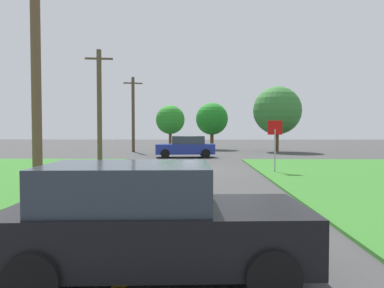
{
  "coord_description": "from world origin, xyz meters",
  "views": [
    {
      "loc": [
        1.08,
        -19.37,
        2.11
      ],
      "look_at": [
        0.55,
        4.36,
        1.19
      ],
      "focal_mm": 34.27,
      "sensor_mm": 36.0,
      "label": 1
    }
  ],
  "objects": [
    {
      "name": "oak_tree_right",
      "position": [
        2.34,
        20.03,
        3.28
      ],
      "size": [
        3.45,
        3.45,
        5.02
      ],
      "color": "brown",
      "rests_on": "ground"
    },
    {
      "name": "utility_pole_mid",
      "position": [
        -5.57,
        4.69,
        3.79
      ],
      "size": [
        1.8,
        0.34,
        7.37
      ],
      "color": "brown",
      "rests_on": "ground"
    },
    {
      "name": "stop_sign",
      "position": [
        4.7,
        -1.6,
        1.77
      ],
      "size": [
        0.68,
        0.13,
        2.55
      ],
      "rotation": [
        0.0,
        0.0,
        3.0
      ],
      "color": "#9EA0A8",
      "rests_on": "ground"
    },
    {
      "name": "oak_tree_left",
      "position": [
        8.48,
        16.07,
        3.97
      ],
      "size": [
        4.63,
        4.63,
        6.29
      ],
      "color": "brown",
      "rests_on": "ground"
    },
    {
      "name": "car_approaching_junction",
      "position": [
        -0.04,
        8.61,
        0.8
      ],
      "size": [
        4.62,
        2.3,
        1.62
      ],
      "rotation": [
        0.0,
        0.0,
        3.25
      ],
      "color": "navy",
      "rests_on": "ground"
    },
    {
      "name": "utility_pole_near",
      "position": [
        -4.95,
        -5.98,
        4.33
      ],
      "size": [
        1.8,
        0.36,
        8.48
      ],
      "color": "brown",
      "rests_on": "ground"
    },
    {
      "name": "car_behind_on_main_road",
      "position": [
        0.37,
        -14.19,
        0.8
      ],
      "size": [
        4.3,
        2.21,
        1.62
      ],
      "rotation": [
        0.0,
        0.0,
        0.05
      ],
      "color": "black",
      "rests_on": "ground"
    },
    {
      "name": "utility_pole_far",
      "position": [
        -5.3,
        15.37,
        3.67
      ],
      "size": [
        1.77,
        0.56,
        7.09
      ],
      "color": "#4E3F2D",
      "rests_on": "ground"
    },
    {
      "name": "lane_stripe_center",
      "position": [
        0.0,
        -8.0,
        0.01
      ],
      "size": [
        0.2,
        14.0,
        0.01
      ],
      "primitive_type": "cube",
      "color": "yellow",
      "rests_on": "ground"
    },
    {
      "name": "ground_plane",
      "position": [
        0.0,
        0.0,
        0.0
      ],
      "size": [
        120.0,
        120.0,
        0.0
      ],
      "primitive_type": "plane",
      "color": "#3B3B3B"
    },
    {
      "name": "pine_tree_center",
      "position": [
        -1.76,
        15.35,
        3.06
      ],
      "size": [
        2.74,
        2.74,
        4.44
      ],
      "color": "brown",
      "rests_on": "ground"
    }
  ]
}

